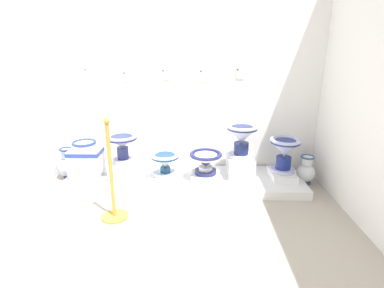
% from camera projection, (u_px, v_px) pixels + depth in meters
% --- Properties ---
extents(ground_plane, '(5.52, 5.86, 0.02)m').
position_uv_depth(ground_plane, '(174.00, 286.00, 2.23)').
color(ground_plane, '#B2A899').
extents(wall_back, '(3.72, 0.06, 2.85)m').
position_uv_depth(wall_back, '(185.00, 68.00, 3.85)').
color(wall_back, white).
rests_on(wall_back, ground_plane).
extents(display_platform, '(2.99, 0.80, 0.11)m').
position_uv_depth(display_platform, '(184.00, 181.00, 3.84)').
color(display_platform, white).
rests_on(display_platform, ground_plane).
extents(plinth_block_tall_cobalt, '(0.32, 0.33, 0.07)m').
position_uv_depth(plinth_block_tall_cobalt, '(88.00, 175.00, 3.81)').
color(plinth_block_tall_cobalt, white).
rests_on(plinth_block_tall_cobalt, display_platform).
extents(antique_toilet_tall_cobalt, '(0.39, 0.30, 0.41)m').
position_uv_depth(antique_toilet_tall_cobalt, '(86.00, 157.00, 3.74)').
color(antique_toilet_tall_cobalt, white).
rests_on(antique_toilet_tall_cobalt, plinth_block_tall_cobalt).
extents(plinth_block_pale_glazed, '(0.31, 0.38, 0.18)m').
position_uv_depth(plinth_block_pale_glazed, '(124.00, 170.00, 3.83)').
color(plinth_block_pale_glazed, white).
rests_on(plinth_block_pale_glazed, display_platform).
extents(antique_toilet_pale_glazed, '(0.39, 0.39, 0.38)m').
position_uv_depth(antique_toilet_pale_glazed, '(122.00, 143.00, 3.72)').
color(antique_toilet_pale_glazed, '#9EA4CF').
rests_on(antique_toilet_pale_glazed, plinth_block_pale_glazed).
extents(plinth_block_rightmost, '(0.37, 0.34, 0.05)m').
position_uv_depth(plinth_block_rightmost, '(166.00, 177.00, 3.76)').
color(plinth_block_rightmost, white).
rests_on(plinth_block_rightmost, display_platform).
extents(antique_toilet_rightmost, '(0.36, 0.36, 0.30)m').
position_uv_depth(antique_toilet_rightmost, '(165.00, 161.00, 3.69)').
color(antique_toilet_rightmost, silver).
rests_on(antique_toilet_rightmost, plinth_block_rightmost).
extents(plinth_block_central_ornate, '(0.35, 0.34, 0.08)m').
position_uv_depth(plinth_block_central_ornate, '(205.00, 176.00, 3.76)').
color(plinth_block_central_ornate, white).
rests_on(plinth_block_central_ornate, display_platform).
extents(antique_toilet_central_ornate, '(0.40, 0.40, 0.27)m').
position_uv_depth(antique_toilet_central_ornate, '(206.00, 160.00, 3.69)').
color(antique_toilet_central_ornate, navy).
rests_on(antique_toilet_central_ornate, plinth_block_central_ornate).
extents(plinth_block_squat_floral, '(0.32, 0.40, 0.25)m').
position_uv_depth(plinth_block_squat_floral, '(240.00, 166.00, 3.84)').
color(plinth_block_squat_floral, white).
rests_on(plinth_block_squat_floral, display_platform).
extents(antique_toilet_squat_floral, '(0.39, 0.39, 0.42)m').
position_uv_depth(antique_toilet_squat_floral, '(242.00, 136.00, 3.71)').
color(antique_toilet_squat_floral, silver).
rests_on(antique_toilet_squat_floral, plinth_block_squat_floral).
extents(plinth_block_slender_white, '(0.30, 0.40, 0.09)m').
position_uv_depth(plinth_block_slender_white, '(282.00, 175.00, 3.78)').
color(plinth_block_slender_white, white).
rests_on(plinth_block_slender_white, display_platform).
extents(antique_toilet_slender_white, '(0.37, 0.37, 0.43)m').
position_uv_depth(antique_toilet_slender_white, '(285.00, 150.00, 3.68)').
color(antique_toilet_slender_white, '#B1B7DE').
rests_on(antique_toilet_slender_white, plinth_block_slender_white).
extents(info_placard_first, '(0.12, 0.01, 0.16)m').
position_uv_depth(info_placard_first, '(89.00, 73.00, 3.85)').
color(info_placard_first, white).
extents(info_placard_second, '(0.11, 0.01, 0.13)m').
position_uv_depth(info_placard_second, '(127.00, 76.00, 3.85)').
color(info_placard_second, white).
extents(info_placard_third, '(0.12, 0.01, 0.14)m').
position_uv_depth(info_placard_third, '(166.00, 74.00, 3.84)').
color(info_placard_third, white).
extents(info_placard_fourth, '(0.09, 0.01, 0.16)m').
position_uv_depth(info_placard_fourth, '(203.00, 75.00, 3.83)').
color(info_placard_fourth, white).
extents(info_placard_fifth, '(0.11, 0.01, 0.14)m').
position_uv_depth(info_placard_fifth, '(240.00, 73.00, 3.82)').
color(info_placard_fifth, white).
extents(decorative_vase_corner, '(0.28, 0.28, 0.42)m').
position_uv_depth(decorative_vase_corner, '(68.00, 166.00, 4.01)').
color(decorative_vase_corner, navy).
rests_on(decorative_vase_corner, ground_plane).
extents(decorative_vase_spare, '(0.23, 0.23, 0.38)m').
position_uv_depth(decorative_vase_spare, '(306.00, 171.00, 3.84)').
color(decorative_vase_spare, '#2C538F').
rests_on(decorative_vase_spare, ground_plane).
extents(stanchion_post_near_left, '(0.28, 0.28, 1.06)m').
position_uv_depth(stanchion_post_near_left, '(113.00, 191.00, 3.03)').
color(stanchion_post_near_left, '#B59338').
rests_on(stanchion_post_near_left, ground_plane).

